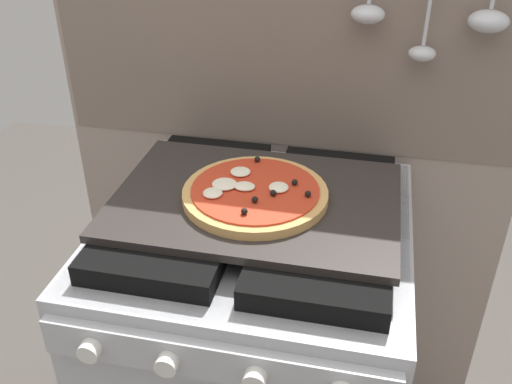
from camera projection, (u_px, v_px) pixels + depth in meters
kitchen_backsplash at (285, 171)px, 1.43m from camera, size 1.10×0.09×1.55m
stove at (256, 366)px, 1.33m from camera, size 0.60×0.64×0.90m
baking_tray at (256, 200)px, 1.09m from camera, size 0.54×0.38×0.02m
pizza_left at (256, 193)px, 1.08m from camera, size 0.28×0.28×0.03m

